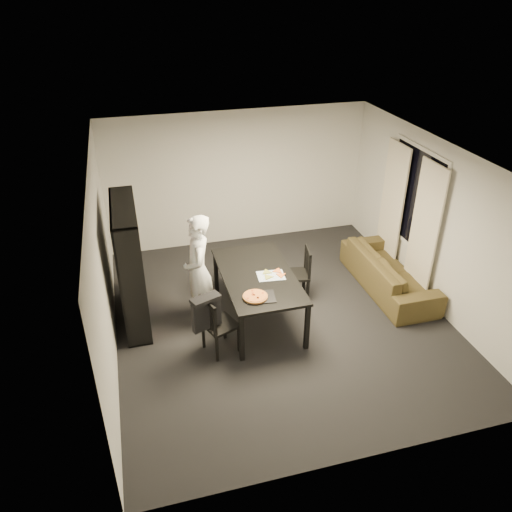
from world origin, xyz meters
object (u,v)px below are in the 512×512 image
object	(u,v)px
chair_left	(215,322)
pepperoni_pizza	(255,296)
chair_right	(301,270)
bookshelf	(130,265)
dining_table	(258,278)
baking_tray	(261,297)
person	(198,271)
sofa	(389,272)

from	to	relation	value
chair_left	pepperoni_pizza	size ratio (longest dim) A/B	2.60
chair_left	chair_right	size ratio (longest dim) A/B	1.03
bookshelf	pepperoni_pizza	size ratio (longest dim) A/B	5.43
dining_table	baking_tray	distance (m)	0.62
person	chair_right	bearing A→B (deg)	102.08
bookshelf	chair_left	distance (m)	1.60
dining_table	sofa	world-z (taller)	dining_table
bookshelf	pepperoni_pizza	xyz separation A→B (m)	(1.62, -1.10, -0.13)
dining_table	pepperoni_pizza	bearing A→B (deg)	-108.65
dining_table	person	world-z (taller)	person
bookshelf	person	size ratio (longest dim) A/B	1.08
chair_right	person	size ratio (longest dim) A/B	0.50
dining_table	chair_left	size ratio (longest dim) A/B	2.08
chair_right	pepperoni_pizza	distance (m)	1.46
bookshelf	baking_tray	xyz separation A→B (m)	(1.70, -1.11, -0.15)
baking_tray	dining_table	bearing A→B (deg)	78.26
chair_right	person	xyz separation A→B (m)	(-1.70, -0.20, 0.38)
chair_left	pepperoni_pizza	world-z (taller)	chair_left
chair_right	bookshelf	bearing A→B (deg)	-82.95
pepperoni_pizza	person	bearing A→B (deg)	130.44
bookshelf	sofa	size ratio (longest dim) A/B	0.89
person	pepperoni_pizza	world-z (taller)	person
person	pepperoni_pizza	bearing A→B (deg)	45.74
chair_right	sofa	world-z (taller)	chair_right
bookshelf	sofa	distance (m)	4.25
baking_tray	sofa	world-z (taller)	baking_tray
bookshelf	sofa	xyz separation A→B (m)	(4.19, -0.27, -0.64)
sofa	person	bearing A→B (deg)	90.97
sofa	baking_tray	bearing A→B (deg)	108.52
chair_left	sofa	size ratio (longest dim) A/B	0.43
chair_left	bookshelf	bearing A→B (deg)	21.34
chair_right	baking_tray	world-z (taller)	chair_right
person	sofa	world-z (taller)	person
chair_right	baking_tray	size ratio (longest dim) A/B	2.22
bookshelf	person	distance (m)	1.02
bookshelf	dining_table	size ratio (longest dim) A/B	1.00
chair_right	sofa	size ratio (longest dim) A/B	0.42
baking_tray	chair_right	bearing A→B (deg)	45.57
chair_right	dining_table	bearing A→B (deg)	-55.60
bookshelf	chair_right	bearing A→B (deg)	-2.67
chair_right	baking_tray	distance (m)	1.41
dining_table	chair_left	bearing A→B (deg)	-141.45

